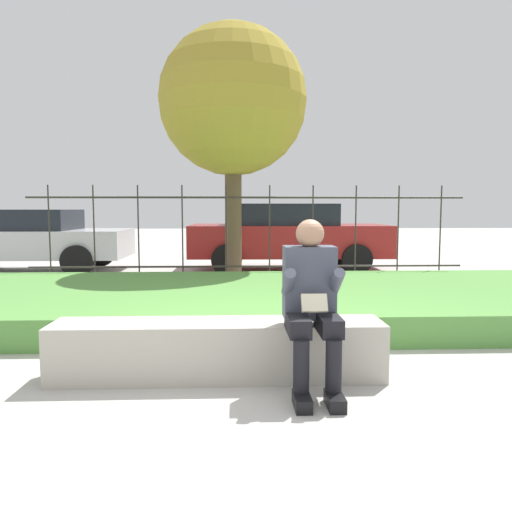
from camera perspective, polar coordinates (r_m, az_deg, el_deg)
name	(u,v)px	position (r m, az deg, el deg)	size (l,w,h in m)	color
ground_plane	(262,377)	(4.05, 0.72, -13.62)	(60.00, 60.00, 0.00)	#B2AFA8
stone_bench	(218,353)	(3.99, -4.34, -10.97)	(2.57, 0.46, 0.44)	#B7B2A3
person_seated_reader	(311,298)	(3.66, 6.33, -4.76)	(0.42, 0.73, 1.24)	black
grass_berm	(252,301)	(6.38, -0.44, -5.11)	(9.36, 3.49, 0.31)	#569342
iron_fence	(248,234)	(8.46, -0.93, 2.57)	(7.36, 0.03, 1.72)	#332D28
car_parked_left	(25,238)	(11.57, -24.88, 1.86)	(4.17, 1.95, 1.31)	#B7B7BC
car_parked_center	(286,235)	(10.89, 3.49, 2.45)	(4.26, 2.05, 1.43)	maroon
tree_behind_fence	(233,102)	(9.17, -2.66, 17.15)	(2.60, 2.60, 4.51)	brown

